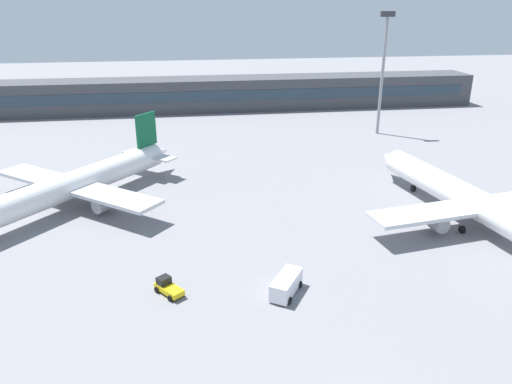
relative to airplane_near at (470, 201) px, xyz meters
name	(u,v)px	position (x,y,z in m)	size (l,w,h in m)	color
ground_plane	(273,209)	(-26.53, 9.05, -3.48)	(400.00, 400.00, 0.00)	gray
terminal_building	(227,93)	(-26.53, 83.61, 1.02)	(145.39, 12.13, 9.00)	#3F4247
airplane_near	(470,201)	(0.00, 0.00, 0.00)	(32.39, 46.05, 11.41)	white
airplane_mid	(67,187)	(-57.46, 14.04, 0.00)	(32.77, 37.65, 11.41)	white
baggage_tug_yellow	(168,287)	(-42.09, -11.91, -2.68)	(3.39, 3.77, 1.75)	yellow
service_van_white	(286,285)	(-29.32, -13.84, -2.37)	(4.48, 5.46, 2.08)	white
floodlight_tower_west	(383,66)	(6.31, 50.39, 12.34)	(3.20, 0.80, 27.54)	gray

